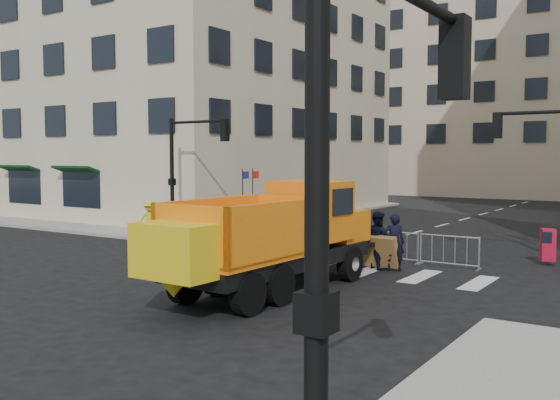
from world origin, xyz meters
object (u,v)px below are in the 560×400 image
Objects in this scene: cop_a at (394,242)px; cop_c at (361,238)px; cop_b at (378,240)px; plow_truck at (270,235)px; worker at (150,219)px; newspaper_box at (548,245)px.

cop_a reaches higher than cop_c.
plow_truck is at bearing 111.62° from cop_b.
cop_a reaches higher than worker.
cop_a is (1.49, 4.96, -0.67)m from plow_truck.
cop_c is 1.56× the size of newspaper_box.
worker is at bearing 27.64° from cop_b.
plow_truck is at bearing 27.99° from cop_c.
cop_a is 1.98m from cop_c.
cop_a is at bearing -155.83° from cop_b.
cop_c is 6.36m from newspaper_box.
cop_c is at bearing 3.38° from plow_truck.
cop_b is at bearing -163.64° from newspaper_box.
worker reaches higher than cop_c.
cop_a is 1.70× the size of newspaper_box.
cop_b reaches higher than newspaper_box.
newspaper_box is (5.45, 8.90, -0.91)m from plow_truck.
cop_c is at bearing -9.67° from cop_b.
cop_c is at bearing -176.60° from newspaper_box.
plow_truck is at bearing -145.29° from newspaper_box.
cop_a is 0.98× the size of cop_b.
cop_b is 1.44m from cop_c.
cop_b is 1.75× the size of newspaper_box.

